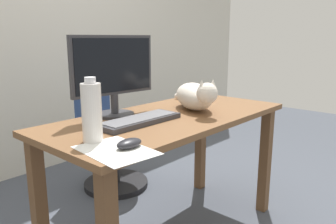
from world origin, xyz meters
name	(u,v)px	position (x,y,z in m)	size (l,w,h in m)	color
back_wall	(26,14)	(0.00, 1.52, 1.30)	(6.00, 0.04, 2.60)	beige
desk	(170,135)	(0.00, 0.00, 0.60)	(1.39, 0.64, 0.72)	brown
office_chair	(109,138)	(0.17, 0.75, 0.39)	(0.48, 0.48, 0.92)	black
monitor	(114,73)	(-0.20, 0.21, 0.94)	(0.48, 0.20, 0.42)	#333338
keyboard	(139,120)	(-0.22, 0.00, 0.73)	(0.44, 0.15, 0.03)	#333338
cat	(195,96)	(0.19, -0.01, 0.80)	(0.37, 0.52, 0.20)	silver
computer_mouse	(129,143)	(-0.51, -0.24, 0.73)	(0.11, 0.06, 0.04)	#232328
paper_sheet	(116,150)	(-0.56, -0.23, 0.72)	(0.21, 0.30, 0.00)	white
water_bottle	(92,112)	(-0.55, -0.07, 0.84)	(0.08, 0.08, 0.26)	silver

